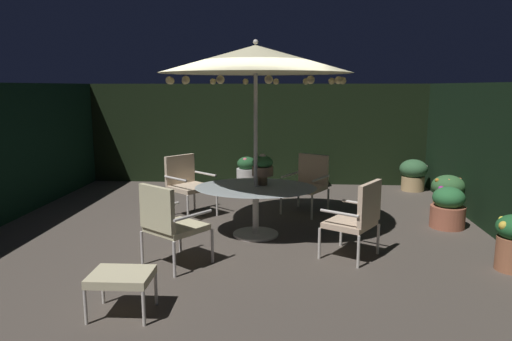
# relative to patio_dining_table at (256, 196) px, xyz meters

# --- Properties ---
(ground_plane) EXTENTS (8.00, 7.95, 0.02)m
(ground_plane) POSITION_rel_patio_dining_table_xyz_m (-0.28, 0.07, -0.60)
(ground_plane) COLOR #50473F
(hedge_backdrop_rear) EXTENTS (8.00, 0.30, 2.20)m
(hedge_backdrop_rear) POSITION_rel_patio_dining_table_xyz_m (-0.28, 3.89, 0.51)
(hedge_backdrop_rear) COLOR black
(hedge_backdrop_rear) RESTS_ON ground_plane
(patio_dining_table) EXTENTS (1.76, 1.40, 0.73)m
(patio_dining_table) POSITION_rel_patio_dining_table_xyz_m (0.00, 0.00, 0.00)
(patio_dining_table) COLOR beige
(patio_dining_table) RESTS_ON ground_plane
(patio_umbrella) EXTENTS (2.68, 2.68, 2.78)m
(patio_umbrella) POSITION_rel_patio_dining_table_xyz_m (-0.00, 0.00, 1.92)
(patio_umbrella) COLOR silver
(patio_umbrella) RESTS_ON ground_plane
(centerpiece_planter) EXTENTS (0.31, 0.31, 0.46)m
(centerpiece_planter) POSITION_rel_patio_dining_table_xyz_m (0.09, 0.12, 0.40)
(centerpiece_planter) COLOR olive
(centerpiece_planter) RESTS_ON patio_dining_table
(patio_chair_north) EXTENTS (0.85, 0.85, 0.98)m
(patio_chair_north) POSITION_rel_patio_dining_table_xyz_m (0.80, 1.38, -0.04)
(patio_chair_north) COLOR beige
(patio_chair_north) RESTS_ON ground_plane
(patio_chair_northeast) EXTENTS (0.88, 0.89, 1.01)m
(patio_chair_northeast) POSITION_rel_patio_dining_table_xyz_m (-1.23, 1.00, -0.00)
(patio_chair_northeast) COLOR beige
(patio_chair_northeast) RESTS_ON ground_plane
(patio_chair_east) EXTENTS (0.88, 0.88, 1.02)m
(patio_chair_east) POSITION_rel_patio_dining_table_xyz_m (-0.94, -1.29, -0.02)
(patio_chair_east) COLOR silver
(patio_chair_east) RESTS_ON ground_plane
(patio_chair_southeast) EXTENTS (0.81, 0.83, 1.00)m
(patio_chair_southeast) POSITION_rel_patio_dining_table_xyz_m (1.35, -0.84, -0.03)
(patio_chair_southeast) COLOR beige
(patio_chair_southeast) RESTS_ON ground_plane
(ottoman_footrest) EXTENTS (0.58, 0.47, 0.42)m
(ottoman_footrest) POSITION_rel_patio_dining_table_xyz_m (-1.08, -2.53, -0.23)
(ottoman_footrest) COLOR beige
(ottoman_footrest) RESTS_ON ground_plane
(potted_plant_right_near) EXTENTS (0.55, 0.55, 0.65)m
(potted_plant_right_near) POSITION_rel_patio_dining_table_xyz_m (3.20, 1.51, -0.24)
(potted_plant_right_near) COLOR #AD653D
(potted_plant_right_near) RESTS_ON ground_plane
(potted_plant_front_corner) EXTENTS (0.48, 0.48, 0.70)m
(potted_plant_front_corner) POSITION_rel_patio_dining_table_xyz_m (0.96, 3.39, -0.23)
(potted_plant_front_corner) COLOR silver
(potted_plant_front_corner) RESTS_ON ground_plane
(potted_plant_left_near) EXTENTS (0.52, 0.52, 0.63)m
(potted_plant_left_near) POSITION_rel_patio_dining_table_xyz_m (2.92, 0.61, -0.28)
(potted_plant_left_near) COLOR #AB5D43
(potted_plant_left_near) RESTS_ON ground_plane
(potted_plant_back_center) EXTENTS (0.44, 0.44, 0.67)m
(potted_plant_back_center) POSITION_rel_patio_dining_table_xyz_m (-0.44, 3.29, -0.26)
(potted_plant_back_center) COLOR silver
(potted_plant_back_center) RESTS_ON ground_plane
(potted_plant_back_left) EXTENTS (0.57, 0.57, 0.65)m
(potted_plant_back_left) POSITION_rel_patio_dining_table_xyz_m (3.05, 3.26, -0.24)
(potted_plant_back_left) COLOR tan
(potted_plant_back_left) RESTS_ON ground_plane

